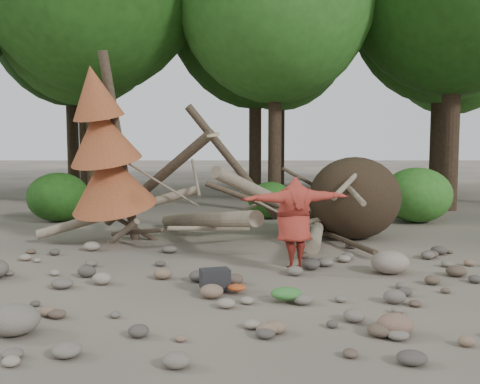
{
  "coord_description": "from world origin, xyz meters",
  "views": [
    {
      "loc": [
        -0.16,
        -8.44,
        2.33
      ],
      "look_at": [
        -0.15,
        1.5,
        1.4
      ],
      "focal_mm": 40.0,
      "sensor_mm": 36.0,
      "label": 1
    }
  ],
  "objects": [
    {
      "name": "deadfall_pile",
      "position": [
        2.02,
        4.24,
        0.95
      ],
      "size": [
        8.55,
        5.24,
        3.3
      ],
      "color": "#332619",
      "rests_on": "ground"
    },
    {
      "name": "bush_mid",
      "position": [
        0.8,
        7.8,
        0.56
      ],
      "size": [
        1.4,
        1.4,
        1.12
      ],
      "primitive_type": "ellipsoid",
      "color": "#2A651D",
      "rests_on": "ground"
    },
    {
      "name": "ground",
      "position": [
        0.0,
        0.0,
        0.0
      ],
      "size": [
        120.0,
        120.0,
        0.0
      ],
      "primitive_type": "plane",
      "color": "#514C44",
      "rests_on": "ground"
    },
    {
      "name": "frisbee_thrower",
      "position": [
        0.81,
        0.97,
        0.9
      ],
      "size": [
        2.65,
        1.24,
        2.44
      ],
      "color": "maroon",
      "rests_on": "ground"
    },
    {
      "name": "backpack",
      "position": [
        -0.54,
        -0.27,
        0.15
      ],
      "size": [
        0.51,
        0.41,
        0.3
      ],
      "primitive_type": "cube",
      "rotation": [
        0.0,
        0.0,
        0.28
      ],
      "color": "black",
      "rests_on": "ground"
    },
    {
      "name": "dead_conifer",
      "position": [
        -3.12,
        3.37,
        2.11
      ],
      "size": [
        2.06,
        2.16,
        4.35
      ],
      "color": "#4C3F30",
      "rests_on": "ground"
    },
    {
      "name": "boulder_mid_right",
      "position": [
        2.52,
        0.89,
        0.2
      ],
      "size": [
        0.67,
        0.61,
        0.4
      ],
      "primitive_type": "ellipsoid",
      "color": "gray",
      "rests_on": "ground"
    },
    {
      "name": "bush_left",
      "position": [
        -5.5,
        7.2,
        0.72
      ],
      "size": [
        1.8,
        1.8,
        1.44
      ],
      "primitive_type": "ellipsoid",
      "color": "#1F5015",
      "rests_on": "ground"
    },
    {
      "name": "bush_right",
      "position": [
        5.0,
        7.0,
        0.8
      ],
      "size": [
        2.0,
        2.0,
        1.6
      ],
      "primitive_type": "ellipsoid",
      "color": "#357825",
      "rests_on": "ground"
    },
    {
      "name": "cloth_orange",
      "position": [
        -0.2,
        -0.41,
        0.05
      ],
      "size": [
        0.29,
        0.24,
        0.11
      ],
      "primitive_type": "ellipsoid",
      "color": "#A3421C",
      "rests_on": "ground"
    },
    {
      "name": "boulder_front_right",
      "position": [
        1.73,
        -2.16,
        0.13
      ],
      "size": [
        0.44,
        0.4,
        0.26
      ],
      "primitive_type": "ellipsoid",
      "color": "brown",
      "rests_on": "ground"
    },
    {
      "name": "cloth_green",
      "position": [
        0.52,
        -0.84,
        0.09
      ],
      "size": [
        0.46,
        0.38,
        0.17
      ],
      "primitive_type": "ellipsoid",
      "color": "#32712D",
      "rests_on": "ground"
    },
    {
      "name": "boulder_front_left",
      "position": [
        -2.89,
        -2.15,
        0.19
      ],
      "size": [
        0.63,
        0.57,
        0.38
      ],
      "primitive_type": "ellipsoid",
      "color": "#6C655A",
      "rests_on": "ground"
    }
  ]
}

